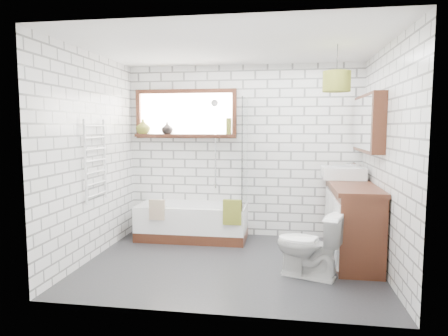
# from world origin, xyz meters

# --- Properties ---
(floor) EXTENTS (3.40, 2.60, 0.01)m
(floor) POSITION_xyz_m (0.00, 0.00, -0.01)
(floor) COLOR black
(floor) RESTS_ON ground
(ceiling) EXTENTS (3.40, 2.60, 0.01)m
(ceiling) POSITION_xyz_m (0.00, 0.00, 2.50)
(ceiling) COLOR white
(ceiling) RESTS_ON ground
(wall_back) EXTENTS (3.40, 0.01, 2.50)m
(wall_back) POSITION_xyz_m (0.00, 1.30, 1.25)
(wall_back) COLOR white
(wall_back) RESTS_ON ground
(wall_front) EXTENTS (3.40, 0.01, 2.50)m
(wall_front) POSITION_xyz_m (0.00, -1.30, 1.25)
(wall_front) COLOR white
(wall_front) RESTS_ON ground
(wall_left) EXTENTS (0.01, 2.60, 2.50)m
(wall_left) POSITION_xyz_m (-1.70, 0.00, 1.25)
(wall_left) COLOR white
(wall_left) RESTS_ON ground
(wall_right) EXTENTS (0.01, 2.60, 2.50)m
(wall_right) POSITION_xyz_m (1.70, 0.00, 1.25)
(wall_right) COLOR white
(wall_right) RESTS_ON ground
(window) EXTENTS (1.52, 0.16, 0.68)m
(window) POSITION_xyz_m (-0.85, 1.26, 1.80)
(window) COLOR #35180E
(window) RESTS_ON wall_back
(towel_radiator) EXTENTS (0.06, 0.52, 1.00)m
(towel_radiator) POSITION_xyz_m (-1.66, 0.00, 1.20)
(towel_radiator) COLOR white
(towel_radiator) RESTS_ON wall_left
(mirror_cabinet) EXTENTS (0.16, 1.20, 0.70)m
(mirror_cabinet) POSITION_xyz_m (1.62, 0.60, 1.65)
(mirror_cabinet) COLOR #35180E
(mirror_cabinet) RESTS_ON wall_right
(shower_riser) EXTENTS (0.02, 0.02, 1.30)m
(shower_riser) POSITION_xyz_m (-0.40, 1.26, 1.35)
(shower_riser) COLOR silver
(shower_riser) RESTS_ON wall_back
(bathtub) EXTENTS (1.55, 0.68, 0.50)m
(bathtub) POSITION_xyz_m (-0.69, 0.96, 0.25)
(bathtub) COLOR white
(bathtub) RESTS_ON floor
(shower_screen) EXTENTS (0.02, 0.72, 1.50)m
(shower_screen) POSITION_xyz_m (0.07, 0.96, 1.25)
(shower_screen) COLOR white
(shower_screen) RESTS_ON bathtub
(towel_green) EXTENTS (0.25, 0.07, 0.33)m
(towel_green) POSITION_xyz_m (-0.06, 0.62, 0.48)
(towel_green) COLOR olive
(towel_green) RESTS_ON bathtub
(towel_beige) EXTENTS (0.21, 0.05, 0.28)m
(towel_beige) POSITION_xyz_m (-1.10, 0.62, 0.48)
(towel_beige) COLOR tan
(towel_beige) RESTS_ON bathtub
(vanity) EXTENTS (0.52, 1.62, 0.93)m
(vanity) POSITION_xyz_m (1.44, 0.48, 0.46)
(vanity) COLOR #35180E
(vanity) RESTS_ON floor
(basin) EXTENTS (0.54, 0.47, 0.16)m
(basin) POSITION_xyz_m (1.38, 0.88, 1.00)
(basin) COLOR white
(basin) RESTS_ON vanity
(tap) EXTENTS (0.03, 0.03, 0.15)m
(tap) POSITION_xyz_m (1.54, 0.88, 1.05)
(tap) COLOR silver
(tap) RESTS_ON vanity
(toilet) EXTENTS (0.60, 0.78, 0.71)m
(toilet) POSITION_xyz_m (0.88, -0.29, 0.35)
(toilet) COLOR white
(toilet) RESTS_ON floor
(vase_olive) EXTENTS (0.23, 0.23, 0.22)m
(vase_olive) POSITION_xyz_m (-1.50, 1.23, 1.59)
(vase_olive) COLOR olive
(vase_olive) RESTS_ON window
(vase_dark) EXTENTS (0.22, 0.22, 0.18)m
(vase_dark) POSITION_xyz_m (-1.13, 1.23, 1.57)
(vase_dark) COLOR black
(vase_dark) RESTS_ON window
(bottle) EXTENTS (0.08, 0.08, 0.23)m
(bottle) POSITION_xyz_m (-0.20, 1.23, 1.60)
(bottle) COLOR olive
(bottle) RESTS_ON window
(pendant) EXTENTS (0.30, 0.30, 0.22)m
(pendant) POSITION_xyz_m (1.16, 0.02, 2.10)
(pendant) COLOR olive
(pendant) RESTS_ON ceiling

